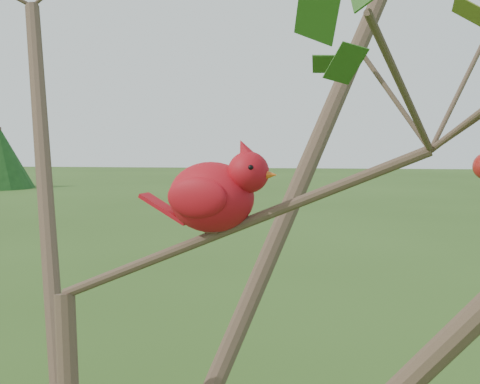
% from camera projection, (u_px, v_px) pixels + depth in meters
% --- Properties ---
extents(crabapple_tree, '(2.35, 2.05, 2.95)m').
position_uv_depth(crabapple_tree, '(80.00, 203.00, 1.00)').
color(crabapple_tree, '#402C22').
rests_on(crabapple_tree, ground).
extents(cardinal, '(0.24, 0.14, 0.17)m').
position_uv_depth(cardinal, '(216.00, 194.00, 1.08)').
color(cardinal, '#AC0E1A').
rests_on(cardinal, ground).
extents(distant_trees, '(42.44, 18.90, 3.75)m').
position_uv_depth(distant_trees, '(393.00, 148.00, 26.94)').
color(distant_trees, '#402C22').
rests_on(distant_trees, ground).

